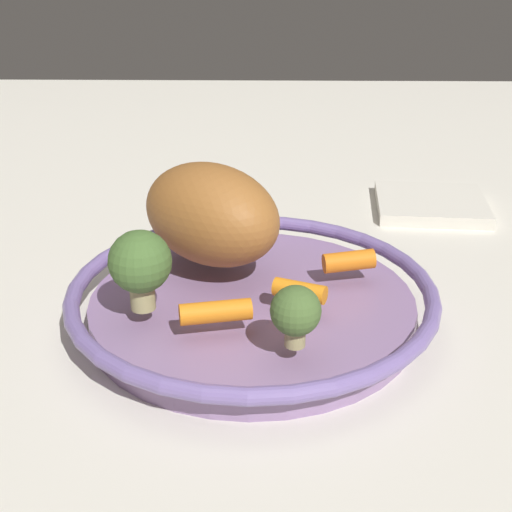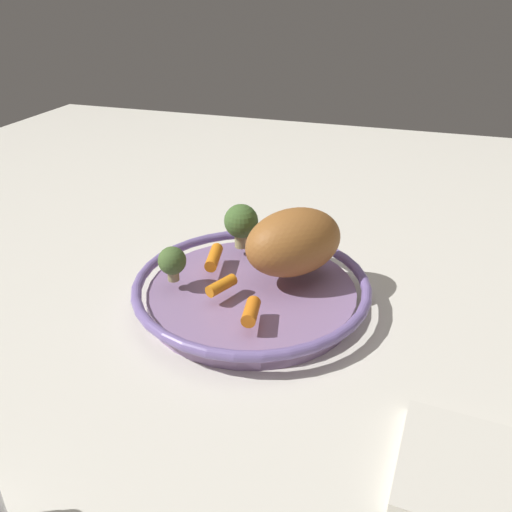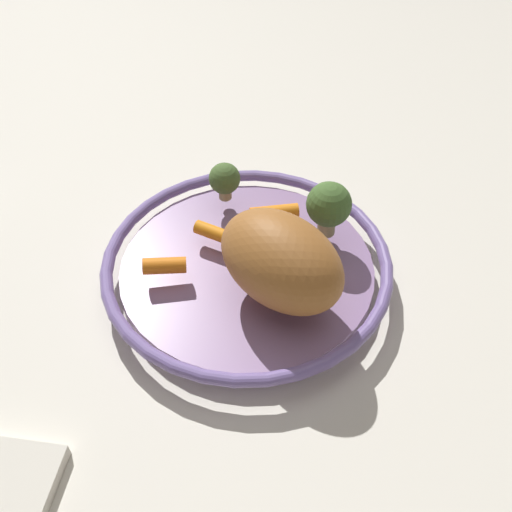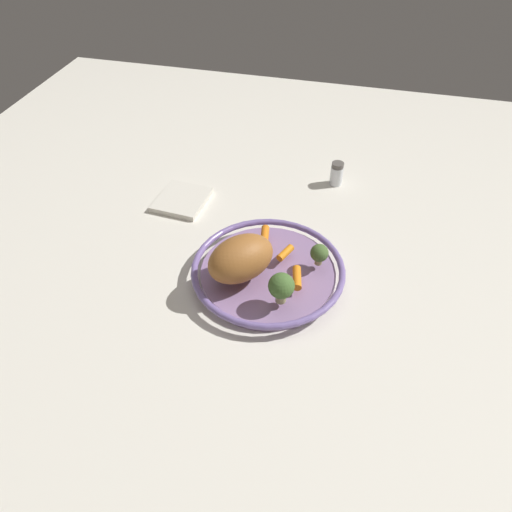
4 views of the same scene
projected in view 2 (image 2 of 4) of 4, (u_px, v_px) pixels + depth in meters
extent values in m
plane|color=silver|center=(252.00, 303.00, 0.70)|extent=(1.99, 1.99, 0.00)
cylinder|color=#8E709E|center=(252.00, 295.00, 0.70)|extent=(0.28, 0.28, 0.02)
torus|color=#7661A3|center=(252.00, 284.00, 0.69)|extent=(0.32, 0.32, 0.01)
ellipsoid|color=#9D602B|center=(294.00, 242.00, 0.68)|extent=(0.16, 0.16, 0.09)
cylinder|color=orange|center=(221.00, 285.00, 0.66)|extent=(0.03, 0.05, 0.02)
cylinder|color=orange|center=(214.00, 257.00, 0.72)|extent=(0.03, 0.06, 0.02)
cylinder|color=orange|center=(251.00, 311.00, 0.60)|extent=(0.02, 0.05, 0.02)
cylinder|color=tan|center=(173.00, 275.00, 0.68)|extent=(0.02, 0.02, 0.01)
sphere|color=#476430|center=(172.00, 261.00, 0.67)|extent=(0.04, 0.04, 0.04)
cylinder|color=tan|center=(241.00, 240.00, 0.77)|extent=(0.02, 0.02, 0.02)
sphere|color=#44662F|center=(241.00, 221.00, 0.75)|extent=(0.05, 0.05, 0.05)
cube|color=silver|center=(467.00, 472.00, 0.46)|extent=(0.13, 0.14, 0.01)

